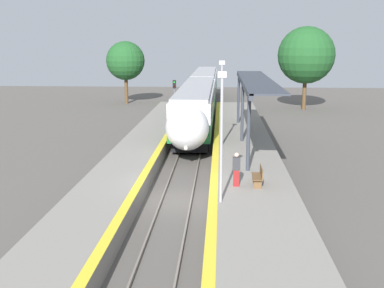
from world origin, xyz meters
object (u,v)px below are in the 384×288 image
object	(u,v)px
person_waiting	(236,169)
railway_signal	(174,100)
train	(201,94)
platform_bench	(259,176)
lamppost_near	(222,129)
lamppost_mid	(222,98)

from	to	relation	value
person_waiting	railway_signal	xyz separation A→B (m)	(-4.82, 19.63, 0.93)
train	person_waiting	bearing A→B (deg)	-84.26
platform_bench	railway_signal	size ratio (longest dim) A/B	0.34
lamppost_near	railway_signal	bearing A→B (deg)	100.56
platform_bench	railway_signal	world-z (taller)	railway_signal
railway_signal	train	bearing A→B (deg)	77.56
railway_signal	lamppost_near	xyz separation A→B (m)	(4.09, -21.97, 1.39)
train	lamppost_mid	bearing A→B (deg)	-83.78
lamppost_mid	lamppost_near	bearing A→B (deg)	-90.00
platform_bench	railway_signal	xyz separation A→B (m)	(-5.89, 19.44, 1.30)
person_waiting	lamppost_mid	size ratio (longest dim) A/B	0.29
railway_signal	lamppost_mid	distance (m)	11.59
platform_bench	lamppost_near	distance (m)	4.11
platform_bench	person_waiting	bearing A→B (deg)	-170.08
person_waiting	lamppost_near	xyz separation A→B (m)	(-0.73, -2.35, 2.32)
train	railway_signal	bearing A→B (deg)	-102.44
platform_bench	train	bearing A→B (deg)	97.92
railway_signal	lamppost_near	world-z (taller)	lamppost_near
train	platform_bench	bearing A→B (deg)	-82.08
lamppost_near	lamppost_mid	world-z (taller)	same
lamppost_near	train	bearing A→B (deg)	93.97
person_waiting	lamppost_mid	bearing A→B (deg)	94.68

